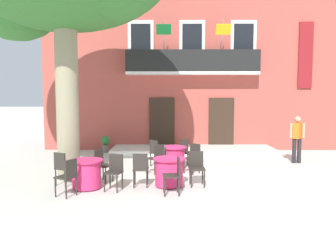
{
  "coord_description": "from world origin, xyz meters",
  "views": [
    {
      "loc": [
        -0.06,
        -9.95,
        2.43
      ],
      "look_at": [
        -0.13,
        2.42,
        1.3
      ],
      "focal_mm": 36.55,
      "sensor_mm": 36.0,
      "label": 1
    }
  ],
  "objects_px": {
    "cafe_table_near_tree": "(87,174)",
    "ground_planter_left": "(105,143)",
    "pedestrian_near_entrance": "(297,137)",
    "cafe_chair_front_2": "(141,167)",
    "cafe_chair_middle_1": "(157,157)",
    "cafe_chair_front_0": "(197,166)",
    "cafe_chair_front_1": "(168,161)",
    "cafe_chair_near_tree_3": "(63,166)",
    "cafe_table_middle": "(173,158)",
    "cafe_chair_middle_2": "(193,156)",
    "cafe_chair_middle_0": "(156,151)",
    "cafe_chair_front_3": "(174,173)",
    "cafe_table_front": "(169,172)",
    "cafe_chair_near_tree_1": "(115,170)",
    "cafe_chair_near_tree_0": "(68,175)",
    "cafe_chair_middle_3": "(186,151)",
    "cafe_chair_near_tree_2": "(102,163)"
  },
  "relations": [
    {
      "from": "cafe_chair_middle_0",
      "to": "ground_planter_left",
      "type": "height_order",
      "value": "cafe_chair_middle_0"
    },
    {
      "from": "cafe_table_front",
      "to": "cafe_chair_front_2",
      "type": "distance_m",
      "value": 0.77
    },
    {
      "from": "cafe_chair_middle_0",
      "to": "cafe_table_middle",
      "type": "bearing_deg",
      "value": -39.63
    },
    {
      "from": "cafe_chair_near_tree_0",
      "to": "ground_planter_left",
      "type": "relative_size",
      "value": 1.28
    },
    {
      "from": "cafe_chair_middle_2",
      "to": "cafe_table_front",
      "type": "xyz_separation_m",
      "value": [
        -0.75,
        -1.59,
        -0.14
      ]
    },
    {
      "from": "cafe_table_near_tree",
      "to": "ground_planter_left",
      "type": "bearing_deg",
      "value": 95.82
    },
    {
      "from": "cafe_table_middle",
      "to": "cafe_chair_middle_3",
      "type": "xyz_separation_m",
      "value": [
        0.45,
        0.6,
        0.14
      ]
    },
    {
      "from": "cafe_chair_middle_2",
      "to": "cafe_chair_middle_1",
      "type": "bearing_deg",
      "value": -174.01
    },
    {
      "from": "cafe_chair_near_tree_1",
      "to": "cafe_chair_middle_3",
      "type": "height_order",
      "value": "same"
    },
    {
      "from": "cafe_table_near_tree",
      "to": "cafe_table_front",
      "type": "height_order",
      "value": "same"
    },
    {
      "from": "cafe_chair_middle_0",
      "to": "pedestrian_near_entrance",
      "type": "height_order",
      "value": "pedestrian_near_entrance"
    },
    {
      "from": "cafe_chair_middle_2",
      "to": "pedestrian_near_entrance",
      "type": "relative_size",
      "value": 0.54
    },
    {
      "from": "cafe_chair_near_tree_1",
      "to": "ground_planter_left",
      "type": "relative_size",
      "value": 1.28
    },
    {
      "from": "pedestrian_near_entrance",
      "to": "cafe_chair_front_3",
      "type": "bearing_deg",
      "value": -138.51
    },
    {
      "from": "cafe_chair_near_tree_2",
      "to": "cafe_chair_middle_2",
      "type": "height_order",
      "value": "same"
    },
    {
      "from": "cafe_chair_front_2",
      "to": "pedestrian_near_entrance",
      "type": "xyz_separation_m",
      "value": [
        5.3,
        3.25,
        0.42
      ]
    },
    {
      "from": "cafe_chair_near_tree_3",
      "to": "cafe_table_middle",
      "type": "relative_size",
      "value": 1.05
    },
    {
      "from": "cafe_chair_middle_1",
      "to": "cafe_chair_near_tree_3",
      "type": "bearing_deg",
      "value": -149.81
    },
    {
      "from": "cafe_chair_near_tree_1",
      "to": "cafe_table_middle",
      "type": "bearing_deg",
      "value": 57.39
    },
    {
      "from": "cafe_chair_front_0",
      "to": "cafe_chair_front_1",
      "type": "xyz_separation_m",
      "value": [
        -0.76,
        0.64,
        0.0
      ]
    },
    {
      "from": "cafe_table_near_tree",
      "to": "cafe_chair_front_0",
      "type": "bearing_deg",
      "value": 6.86
    },
    {
      "from": "cafe_chair_middle_1",
      "to": "ground_planter_left",
      "type": "distance_m",
      "value": 4.54
    },
    {
      "from": "cafe_table_middle",
      "to": "cafe_chair_front_3",
      "type": "relative_size",
      "value": 0.95
    },
    {
      "from": "ground_planter_left",
      "to": "pedestrian_near_entrance",
      "type": "relative_size",
      "value": 0.42
    },
    {
      "from": "cafe_chair_middle_3",
      "to": "cafe_chair_middle_1",
      "type": "bearing_deg",
      "value": -129.7
    },
    {
      "from": "cafe_chair_near_tree_0",
      "to": "cafe_chair_front_3",
      "type": "xyz_separation_m",
      "value": [
        2.54,
        0.2,
        0.0
      ]
    },
    {
      "from": "cafe_chair_near_tree_3",
      "to": "ground_planter_left",
      "type": "height_order",
      "value": "cafe_chair_near_tree_3"
    },
    {
      "from": "cafe_chair_front_2",
      "to": "pedestrian_near_entrance",
      "type": "relative_size",
      "value": 0.54
    },
    {
      "from": "cafe_chair_middle_2",
      "to": "ground_planter_left",
      "type": "distance_m",
      "value": 5.11
    },
    {
      "from": "cafe_chair_near_tree_1",
      "to": "cafe_chair_front_2",
      "type": "bearing_deg",
      "value": 22.97
    },
    {
      "from": "cafe_chair_near_tree_1",
      "to": "cafe_chair_front_1",
      "type": "relative_size",
      "value": 1.0
    },
    {
      "from": "cafe_chair_near_tree_0",
      "to": "ground_planter_left",
      "type": "xyz_separation_m",
      "value": [
        -0.3,
        6.3,
        -0.13
      ]
    },
    {
      "from": "cafe_table_near_tree",
      "to": "cafe_table_middle",
      "type": "bearing_deg",
      "value": 44.94
    },
    {
      "from": "cafe_chair_near_tree_0",
      "to": "pedestrian_near_entrance",
      "type": "height_order",
      "value": "pedestrian_near_entrance"
    },
    {
      "from": "pedestrian_near_entrance",
      "to": "cafe_chair_front_2",
      "type": "bearing_deg",
      "value": -148.52
    },
    {
      "from": "cafe_table_near_tree",
      "to": "ground_planter_left",
      "type": "xyz_separation_m",
      "value": [
        -0.57,
        5.6,
        0.01
      ]
    },
    {
      "from": "cafe_chair_near_tree_0",
      "to": "cafe_chair_middle_1",
      "type": "relative_size",
      "value": 1.0
    },
    {
      "from": "cafe_chair_near_tree_1",
      "to": "cafe_chair_middle_1",
      "type": "distance_m",
      "value": 2.09
    },
    {
      "from": "cafe_chair_middle_1",
      "to": "ground_planter_left",
      "type": "relative_size",
      "value": 1.28
    },
    {
      "from": "cafe_chair_middle_0",
      "to": "cafe_chair_front_3",
      "type": "distance_m",
      "value": 3.3
    },
    {
      "from": "cafe_chair_near_tree_2",
      "to": "cafe_chair_middle_1",
      "type": "xyz_separation_m",
      "value": [
        1.5,
        1.0,
        0.0
      ]
    },
    {
      "from": "cafe_chair_near_tree_3",
      "to": "pedestrian_near_entrance",
      "type": "bearing_deg",
      "value": 22.94
    },
    {
      "from": "cafe_chair_middle_0",
      "to": "cafe_chair_near_tree_0",
      "type": "bearing_deg",
      "value": -119.61
    },
    {
      "from": "cafe_chair_near_tree_1",
      "to": "cafe_chair_middle_1",
      "type": "height_order",
      "value": "same"
    },
    {
      "from": "cafe_chair_near_tree_3",
      "to": "cafe_table_middle",
      "type": "distance_m",
      "value": 3.58
    },
    {
      "from": "cafe_chair_near_tree_0",
      "to": "cafe_chair_front_1",
      "type": "height_order",
      "value": "same"
    },
    {
      "from": "cafe_chair_middle_3",
      "to": "cafe_chair_front_2",
      "type": "xyz_separation_m",
      "value": [
        -1.34,
        -2.71,
        0.0
      ]
    },
    {
      "from": "cafe_chair_middle_2",
      "to": "cafe_table_near_tree",
      "type": "bearing_deg",
      "value": -147.66
    },
    {
      "from": "cafe_chair_middle_2",
      "to": "cafe_chair_front_1",
      "type": "height_order",
      "value": "same"
    },
    {
      "from": "cafe_chair_middle_3",
      "to": "cafe_chair_front_0",
      "type": "distance_m",
      "value": 2.52
    }
  ]
}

